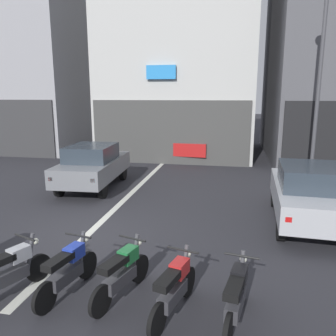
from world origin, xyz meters
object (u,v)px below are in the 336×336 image
object	(u,v)px
car_red_down_street	(197,142)
street_lamp	(320,71)
car_grey_crossing_near	(93,165)
motorcycle_black_row_rightmost	(236,296)
car_silver_parked_kerbside	(309,193)
motorcycle_silver_row_leftmost	(10,271)
motorcycle_blue_row_left_mid	(68,269)
motorcycle_green_row_centre	(122,273)
motorcycle_red_row_right_mid	(174,288)

from	to	relation	value
car_red_down_street	street_lamp	world-z (taller)	street_lamp
car_grey_crossing_near	motorcycle_black_row_rightmost	world-z (taller)	car_grey_crossing_near
car_silver_parked_kerbside	motorcycle_black_row_rightmost	size ratio (longest dim) A/B	2.53
car_red_down_street	motorcycle_silver_row_leftmost	bearing A→B (deg)	-97.24
car_grey_crossing_near	motorcycle_black_row_rightmost	distance (m)	8.68
car_silver_parked_kerbside	car_red_down_street	world-z (taller)	same
car_red_down_street	motorcycle_black_row_rightmost	size ratio (longest dim) A/B	2.57
car_red_down_street	motorcycle_blue_row_left_mid	distance (m)	13.61
car_red_down_street	street_lamp	xyz separation A→B (m)	(4.92, -5.18, 3.41)
car_red_down_street	motorcycle_silver_row_leftmost	distance (m)	13.93
car_grey_crossing_near	car_red_down_street	size ratio (longest dim) A/B	0.99
car_silver_parked_kerbside	motorcycle_blue_row_left_mid	xyz separation A→B (m)	(-4.80, -4.25, -0.43)
motorcycle_silver_row_leftmost	motorcycle_green_row_centre	bearing A→B (deg)	9.23
street_lamp	motorcycle_black_row_rightmost	bearing A→B (deg)	-108.25
street_lamp	motorcycle_green_row_centre	bearing A→B (deg)	-119.80
motorcycle_red_row_right_mid	car_silver_parked_kerbside	bearing A→B (deg)	57.17
motorcycle_green_row_centre	street_lamp	bearing A→B (deg)	60.20
motorcycle_red_row_right_mid	motorcycle_black_row_rightmost	world-z (taller)	same
car_silver_parked_kerbside	car_red_down_street	distance (m)	10.15
car_grey_crossing_near	motorcycle_green_row_centre	bearing A→B (deg)	-63.21
car_silver_parked_kerbside	motorcycle_green_row_centre	distance (m)	5.69
car_silver_parked_kerbside	street_lamp	world-z (taller)	street_lamp
motorcycle_silver_row_leftmost	motorcycle_black_row_rightmost	distance (m)	3.83
car_grey_crossing_near	car_red_down_street	xyz separation A→B (m)	(3.16, 6.92, 0.00)
car_silver_parked_kerbside	motorcycle_black_row_rightmost	bearing A→B (deg)	-113.14
car_red_down_street	motorcycle_red_row_right_mid	xyz separation A→B (m)	(1.12, -13.79, -0.43)
car_red_down_street	street_lamp	size ratio (longest dim) A/B	0.60
car_silver_parked_kerbside	motorcycle_red_row_right_mid	size ratio (longest dim) A/B	2.57
car_grey_crossing_near	motorcycle_black_row_rightmost	size ratio (longest dim) A/B	2.53
motorcycle_red_row_right_mid	motorcycle_black_row_rightmost	xyz separation A→B (m)	(0.96, -0.04, 0.00)
car_red_down_street	motorcycle_blue_row_left_mid	size ratio (longest dim) A/B	2.57
street_lamp	motorcycle_green_row_centre	size ratio (longest dim) A/B	4.38
car_red_down_street	motorcycle_red_row_right_mid	bearing A→B (deg)	-85.37
car_silver_parked_kerbside	motorcycle_green_row_centre	bearing A→B (deg)	-132.58
car_silver_parked_kerbside	motorcycle_red_row_right_mid	bearing A→B (deg)	-122.83
motorcycle_silver_row_leftmost	car_grey_crossing_near	bearing A→B (deg)	101.55
motorcycle_black_row_rightmost	street_lamp	bearing A→B (deg)	71.75
car_grey_crossing_near	motorcycle_red_row_right_mid	xyz separation A→B (m)	(4.28, -6.87, -0.43)
car_silver_parked_kerbside	motorcycle_blue_row_left_mid	size ratio (longest dim) A/B	2.54
motorcycle_silver_row_leftmost	motorcycle_red_row_right_mid	xyz separation A→B (m)	(2.87, 0.02, 0.00)
car_grey_crossing_near	street_lamp	distance (m)	8.94
motorcycle_silver_row_leftmost	street_lamp	bearing A→B (deg)	52.26
car_silver_parked_kerbside	car_grey_crossing_near	bearing A→B (deg)	161.43
motorcycle_green_row_centre	car_red_down_street	bearing A→B (deg)	90.67
street_lamp	motorcycle_silver_row_leftmost	distance (m)	11.57
motorcycle_green_row_centre	motorcycle_black_row_rightmost	bearing A→B (deg)	-9.57
motorcycle_green_row_centre	motorcycle_blue_row_left_mid	bearing A→B (deg)	-175.42
motorcycle_green_row_centre	car_silver_parked_kerbside	bearing A→B (deg)	47.42
motorcycle_blue_row_left_mid	motorcycle_green_row_centre	distance (m)	0.96
car_grey_crossing_near	motorcycle_silver_row_leftmost	distance (m)	7.05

